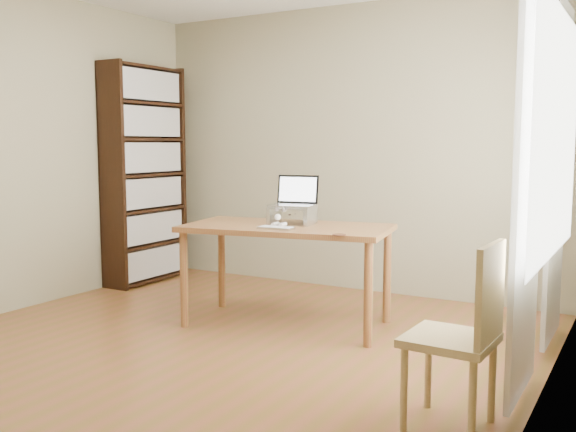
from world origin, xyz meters
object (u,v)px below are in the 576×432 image
object	(u,v)px
desk	(287,237)
bookshelf	(145,175)
keyboard	(276,228)
cat	(291,215)
laptop	(296,198)
chair	(465,330)

from	to	relation	value
desk	bookshelf	bearing A→B (deg)	152.00
keyboard	cat	bearing A→B (deg)	98.39
desk	cat	xyz separation A→B (m)	(-0.03, 0.11, 0.15)
laptop	keyboard	xyz separation A→B (m)	(0.04, -0.36, -0.18)
chair	keyboard	bearing A→B (deg)	152.74
desk	keyboard	distance (m)	0.24
desk	keyboard	xyz separation A→B (m)	(0.04, -0.22, 0.10)
laptop	cat	distance (m)	0.13
laptop	keyboard	distance (m)	0.40
bookshelf	desk	distance (m)	2.11
laptop	chair	xyz separation A→B (m)	(1.61, -1.27, -0.45)
cat	desk	bearing A→B (deg)	-81.23
laptop	chair	distance (m)	2.10
bookshelf	chair	bearing A→B (deg)	-26.41
bookshelf	keyboard	xyz separation A→B (m)	(2.01, -0.87, -0.29)
keyboard	chair	world-z (taller)	chair
desk	keyboard	world-z (taller)	keyboard
desk	laptop	xyz separation A→B (m)	(0.00, 0.14, 0.28)
bookshelf	chair	world-z (taller)	bookshelf
desk	laptop	size ratio (longest dim) A/B	4.51
keyboard	chair	distance (m)	1.84
laptop	cat	bearing A→B (deg)	-149.66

